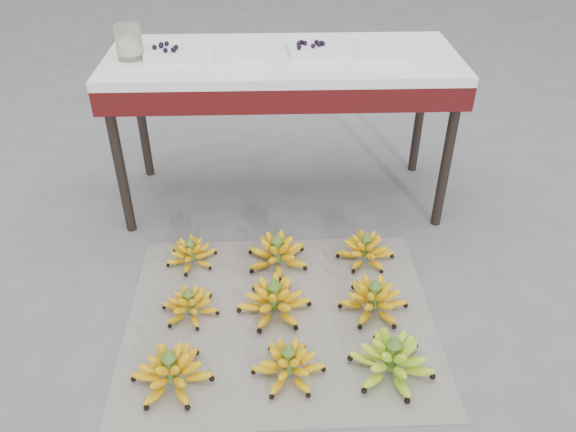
{
  "coord_description": "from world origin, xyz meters",
  "views": [
    {
      "loc": [
        -0.14,
        -1.66,
        1.66
      ],
      "look_at": [
        -0.08,
        0.28,
        0.31
      ],
      "focal_mm": 35.0,
      "sensor_mm": 36.0,
      "label": 1
    }
  ],
  "objects_px": {
    "tray_far_left": "(170,53)",
    "tray_far_right": "(387,50)",
    "newspaper_mat": "(280,318)",
    "bunch_front_left": "(171,371)",
    "bunch_back_left": "(191,254)",
    "bunch_mid_left": "(190,304)",
    "tray_left": "(240,53)",
    "bunch_front_center": "(289,364)",
    "bunch_back_right": "(365,250)",
    "bunch_front_right": "(392,359)",
    "bunch_mid_right": "(374,299)",
    "glass_jar": "(129,42)",
    "bunch_back_center": "(277,253)",
    "bunch_mid_center": "(274,300)",
    "tray_right": "(312,50)"
  },
  "relations": [
    {
      "from": "bunch_front_left",
      "to": "tray_right",
      "type": "bearing_deg",
      "value": 81.1
    },
    {
      "from": "tray_far_left",
      "to": "tray_left",
      "type": "bearing_deg",
      "value": 0.33
    },
    {
      "from": "bunch_mid_left",
      "to": "bunch_back_center",
      "type": "distance_m",
      "value": 0.48
    },
    {
      "from": "bunch_back_center",
      "to": "tray_left",
      "type": "height_order",
      "value": "tray_left"
    },
    {
      "from": "newspaper_mat",
      "to": "bunch_front_left",
      "type": "relative_size",
      "value": 3.51
    },
    {
      "from": "bunch_back_center",
      "to": "glass_jar",
      "type": "relative_size",
      "value": 2.04
    },
    {
      "from": "bunch_front_center",
      "to": "bunch_mid_right",
      "type": "bearing_deg",
      "value": 51.98
    },
    {
      "from": "bunch_mid_center",
      "to": "bunch_back_left",
      "type": "height_order",
      "value": "bunch_mid_center"
    },
    {
      "from": "bunch_back_right",
      "to": "tray_right",
      "type": "relative_size",
      "value": 1.35
    },
    {
      "from": "bunch_front_right",
      "to": "bunch_mid_center",
      "type": "height_order",
      "value": "bunch_front_right"
    },
    {
      "from": "tray_left",
      "to": "tray_far_right",
      "type": "distance_m",
      "value": 0.68
    },
    {
      "from": "newspaper_mat",
      "to": "bunch_back_left",
      "type": "xyz_separation_m",
      "value": [
        -0.4,
        0.37,
        0.05
      ]
    },
    {
      "from": "bunch_mid_left",
      "to": "tray_left",
      "type": "bearing_deg",
      "value": 99.52
    },
    {
      "from": "bunch_front_right",
      "to": "tray_left",
      "type": "xyz_separation_m",
      "value": [
        -0.56,
        1.19,
        0.74
      ]
    },
    {
      "from": "bunch_mid_right",
      "to": "tray_right",
      "type": "height_order",
      "value": "tray_right"
    },
    {
      "from": "bunch_front_left",
      "to": "tray_far_left",
      "type": "relative_size",
      "value": 1.41
    },
    {
      "from": "glass_jar",
      "to": "bunch_front_left",
      "type": "bearing_deg",
      "value": -77.85
    },
    {
      "from": "bunch_mid_left",
      "to": "bunch_front_right",
      "type": "bearing_deg",
      "value": 0.21
    },
    {
      "from": "bunch_mid_right",
      "to": "tray_far_left",
      "type": "xyz_separation_m",
      "value": [
        -0.87,
        0.87,
        0.75
      ]
    },
    {
      "from": "bunch_front_left",
      "to": "bunch_mid_left",
      "type": "distance_m",
      "value": 0.35
    },
    {
      "from": "bunch_front_left",
      "to": "bunch_mid_left",
      "type": "height_order",
      "value": "bunch_front_left"
    },
    {
      "from": "bunch_mid_center",
      "to": "bunch_front_left",
      "type": "bearing_deg",
      "value": -135.29
    },
    {
      "from": "bunch_front_right",
      "to": "tray_far_left",
      "type": "distance_m",
      "value": 1.66
    },
    {
      "from": "bunch_mid_right",
      "to": "glass_jar",
      "type": "height_order",
      "value": "glass_jar"
    },
    {
      "from": "bunch_back_left",
      "to": "tray_far_right",
      "type": "bearing_deg",
      "value": 12.7
    },
    {
      "from": "bunch_mid_center",
      "to": "tray_left",
      "type": "height_order",
      "value": "tray_left"
    },
    {
      "from": "bunch_back_left",
      "to": "glass_jar",
      "type": "relative_size",
      "value": 1.92
    },
    {
      "from": "bunch_mid_right",
      "to": "tray_far_left",
      "type": "height_order",
      "value": "tray_far_left"
    },
    {
      "from": "bunch_front_right",
      "to": "tray_far_left",
      "type": "xyz_separation_m",
      "value": [
        -0.88,
        1.19,
        0.74
      ]
    },
    {
      "from": "bunch_front_right",
      "to": "tray_far_right",
      "type": "xyz_separation_m",
      "value": [
        0.12,
        1.21,
        0.74
      ]
    },
    {
      "from": "tray_far_left",
      "to": "tray_far_right",
      "type": "xyz_separation_m",
      "value": [
        1.0,
        0.02,
        0.0
      ]
    },
    {
      "from": "bunch_back_right",
      "to": "bunch_front_right",
      "type": "bearing_deg",
      "value": -69.6
    },
    {
      "from": "bunch_back_center",
      "to": "tray_far_right",
      "type": "height_order",
      "value": "tray_far_right"
    },
    {
      "from": "bunch_mid_right",
      "to": "bunch_back_center",
      "type": "bearing_deg",
      "value": 150.14
    },
    {
      "from": "bunch_mid_left",
      "to": "tray_left",
      "type": "height_order",
      "value": "tray_left"
    },
    {
      "from": "bunch_front_center",
      "to": "bunch_back_right",
      "type": "height_order",
      "value": "bunch_front_center"
    },
    {
      "from": "bunch_front_right",
      "to": "bunch_mid_left",
      "type": "bearing_deg",
      "value": 177.83
    },
    {
      "from": "bunch_front_left",
      "to": "bunch_mid_right",
      "type": "distance_m",
      "value": 0.86
    },
    {
      "from": "bunch_front_left",
      "to": "tray_far_right",
      "type": "height_order",
      "value": "tray_far_right"
    },
    {
      "from": "bunch_front_right",
      "to": "bunch_front_center",
      "type": "bearing_deg",
      "value": -158.9
    },
    {
      "from": "bunch_mid_center",
      "to": "tray_left",
      "type": "relative_size",
      "value": 1.25
    },
    {
      "from": "newspaper_mat",
      "to": "bunch_front_center",
      "type": "bearing_deg",
      "value": -85.38
    },
    {
      "from": "tray_far_left",
      "to": "bunch_mid_center",
      "type": "bearing_deg",
      "value": -62.11
    },
    {
      "from": "newspaper_mat",
      "to": "tray_right",
      "type": "xyz_separation_m",
      "value": [
        0.18,
        0.93,
        0.81
      ]
    },
    {
      "from": "bunch_back_right",
      "to": "tray_far_right",
      "type": "xyz_separation_m",
      "value": [
        0.12,
        0.55,
        0.75
      ]
    },
    {
      "from": "newspaper_mat",
      "to": "tray_left",
      "type": "bearing_deg",
      "value": 99.99
    },
    {
      "from": "bunch_back_center",
      "to": "tray_far_right",
      "type": "relative_size",
      "value": 1.08
    },
    {
      "from": "newspaper_mat",
      "to": "tray_far_right",
      "type": "height_order",
      "value": "tray_far_right"
    },
    {
      "from": "newspaper_mat",
      "to": "glass_jar",
      "type": "relative_size",
      "value": 8.31
    },
    {
      "from": "tray_far_left",
      "to": "bunch_front_left",
      "type": "bearing_deg",
      "value": -86.1
    }
  ]
}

